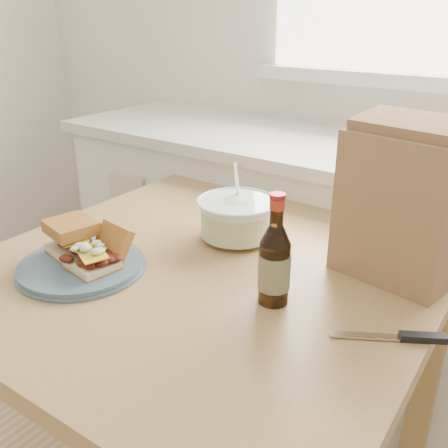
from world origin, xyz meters
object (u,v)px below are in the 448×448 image
Objects in this scene: coleslaw_bowl at (237,220)px; dining_table at (207,310)px; plate at (82,266)px; beer_bottle at (275,263)px; paper_bag at (402,207)px.

dining_table is at bearing -81.65° from coleslaw_bowl.
plate is at bearing -141.07° from dining_table.
plate is (-0.21, -0.18, 0.13)m from dining_table.
dining_table is 4.44× the size of beer_bottle.
beer_bottle reaches higher than dining_table.
dining_table is 0.23m from coleslaw_bowl.
beer_bottle is at bearing -13.89° from dining_table.
beer_bottle is (0.20, -0.05, 0.21)m from dining_table.
dining_table is at bearing 161.08° from beer_bottle.
beer_bottle reaches higher than coleslaw_bowl.
paper_bag is at bearing 28.70° from dining_table.
paper_bag reaches higher than plate.
coleslaw_bowl is at bearing 131.94° from beer_bottle.
beer_bottle is at bearing 17.86° from plate.
dining_table is 0.31m from plate.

